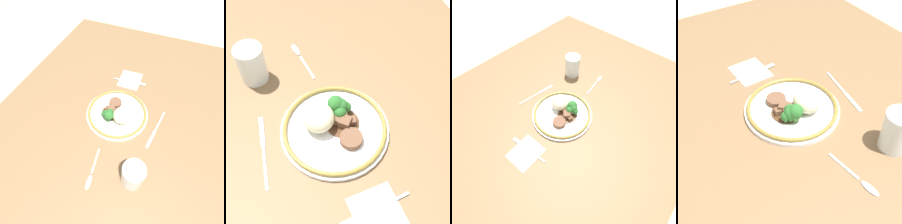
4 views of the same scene
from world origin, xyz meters
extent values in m
plane|color=tan|center=(0.00, 0.00, 0.00)|extent=(8.00, 8.00, 0.00)
cube|color=brown|center=(0.00, 0.00, 0.02)|extent=(1.50, 1.18, 0.04)
cube|color=silver|center=(-0.25, -0.05, 0.04)|extent=(0.13, 0.11, 0.00)
cylinder|color=white|center=(-0.01, -0.03, 0.05)|extent=(0.28, 0.28, 0.01)
torus|color=olive|center=(-0.01, -0.03, 0.06)|extent=(0.27, 0.27, 0.01)
ellipsoid|color=beige|center=(0.02, 0.00, 0.09)|extent=(0.08, 0.08, 0.07)
cylinder|color=brown|center=(-0.06, -0.06, 0.06)|extent=(0.06, 0.06, 0.02)
cylinder|color=#51331E|center=(0.00, -0.06, 0.06)|extent=(0.09, 0.09, 0.00)
cube|color=brown|center=(-0.01, -0.08, 0.06)|extent=(0.02, 0.02, 0.02)
cube|color=brown|center=(0.01, -0.04, 0.07)|extent=(0.04, 0.04, 0.03)
cube|color=brown|center=(-0.01, -0.06, 0.07)|extent=(0.04, 0.04, 0.03)
cube|color=brown|center=(0.01, -0.06, 0.07)|extent=(0.03, 0.03, 0.03)
cylinder|color=#568442|center=(0.02, -0.06, 0.06)|extent=(0.01, 0.01, 0.01)
sphere|color=#286628|center=(0.02, -0.06, 0.08)|extent=(0.03, 0.03, 0.03)
cylinder|color=#568442|center=(0.03, -0.07, 0.06)|extent=(0.01, 0.01, 0.02)
sphere|color=#286628|center=(0.03, -0.07, 0.09)|extent=(0.04, 0.04, 0.04)
cylinder|color=#568442|center=(0.04, -0.06, 0.06)|extent=(0.02, 0.02, 0.02)
sphere|color=#286628|center=(0.04, -0.06, 0.09)|extent=(0.04, 0.04, 0.04)
cylinder|color=#568442|center=(0.03, -0.08, 0.06)|extent=(0.01, 0.01, 0.01)
sphere|color=#286628|center=(0.03, -0.08, 0.08)|extent=(0.03, 0.03, 0.03)
cylinder|color=#568442|center=(0.03, -0.03, 0.06)|extent=(0.01, 0.01, 0.01)
sphere|color=#286628|center=(0.03, -0.03, 0.08)|extent=(0.03, 0.03, 0.03)
cylinder|color=#F4AD19|center=(0.25, 0.12, 0.08)|extent=(0.07, 0.07, 0.08)
cylinder|color=white|center=(0.25, 0.12, 0.10)|extent=(0.08, 0.08, 0.11)
cube|color=#ADADB2|center=(-0.23, -0.08, 0.05)|extent=(0.02, 0.11, 0.00)
cube|color=#ADADB2|center=(-0.24, 0.01, 0.05)|extent=(0.02, 0.07, 0.00)
cube|color=#ADADB2|center=(-0.04, 0.16, 0.04)|extent=(0.12, 0.03, 0.00)
cube|color=#ADADB2|center=(0.06, 0.14, 0.04)|extent=(0.09, 0.03, 0.00)
cube|color=#ADADB2|center=(0.23, -0.03, 0.04)|extent=(0.10, 0.02, 0.00)
ellipsoid|color=#ADADB2|center=(0.31, -0.02, 0.04)|extent=(0.06, 0.03, 0.01)
camera|label=1|loc=(0.43, 0.12, 0.71)|focal=28.00mm
camera|label=2|loc=(-0.40, 0.11, 0.75)|focal=50.00mm
camera|label=3|loc=(-0.36, -0.36, 0.73)|focal=28.00mm
camera|label=4|loc=(0.55, -0.40, 0.68)|focal=50.00mm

